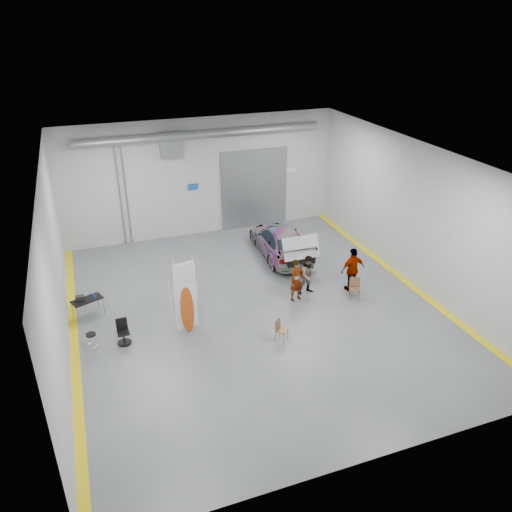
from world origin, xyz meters
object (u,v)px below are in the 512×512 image
object	(u,v)px
sedan_car	(280,241)
person_c	(353,269)
person_b	(309,275)
surfboard_display	(185,303)
folding_chair_far	(354,293)
folding_chair_near	(282,334)
work_table	(85,300)
person_a	(297,280)
shop_stool	(92,342)
office_chair	(123,333)

from	to	relation	value
sedan_car	person_c	xyz separation A→B (m)	(1.53, -4.10, 0.24)
person_b	surfboard_display	size ratio (longest dim) A/B	0.57
folding_chair_far	folding_chair_near	bearing A→B (deg)	-131.45
sedan_car	work_table	bearing A→B (deg)	18.44
person_c	surfboard_display	size ratio (longest dim) A/B	0.64
person_a	shop_stool	world-z (taller)	person_a
person_c	office_chair	bearing A→B (deg)	-1.05
surfboard_display	sedan_car	bearing A→B (deg)	29.23
person_b	shop_stool	size ratio (longest dim) A/B	2.43
person_b	surfboard_display	bearing A→B (deg)	-170.90
sedan_car	office_chair	world-z (taller)	sedan_car
office_chair	surfboard_display	bearing A→B (deg)	-3.50
surfboard_display	folding_chair_near	distance (m)	3.62
person_c	office_chair	world-z (taller)	person_c
shop_stool	work_table	xyz separation A→B (m)	(-0.06, 2.37, 0.37)
sedan_car	folding_chair_near	size ratio (longest dim) A/B	6.23
person_a	folding_chair_near	xyz separation A→B (m)	(-1.62, -2.36, -0.64)
person_b	folding_chair_far	bearing A→B (deg)	-35.94
person_a	person_b	xyz separation A→B (m)	(0.69, 0.31, -0.04)
folding_chair_far	work_table	xyz separation A→B (m)	(-10.30, 2.42, 0.43)
surfboard_display	office_chair	world-z (taller)	surfboard_display
person_b	shop_stool	bearing A→B (deg)	-174.44
folding_chair_far	shop_stool	distance (m)	10.24
office_chair	work_table	bearing A→B (deg)	114.48
person_b	office_chair	xyz separation A→B (m)	(-7.62, -0.92, -0.44)
person_b	surfboard_display	world-z (taller)	surfboard_display
shop_stool	person_c	bearing A→B (deg)	3.56
sedan_car	person_c	bearing A→B (deg)	114.12
sedan_car	folding_chair_far	size ratio (longest dim) A/B	5.54
person_b	office_chair	bearing A→B (deg)	-174.35
folding_chair_near	office_chair	xyz separation A→B (m)	(-5.31, 1.75, 0.16)
person_b	person_c	bearing A→B (deg)	-12.96
person_a	surfboard_display	xyz separation A→B (m)	(-4.67, -0.67, 0.31)
surfboard_display	shop_stool	world-z (taller)	surfboard_display
person_b	person_a	bearing A→B (deg)	-156.97
sedan_car	surfboard_display	world-z (taller)	surfboard_display
surfboard_display	office_chair	xyz separation A→B (m)	(-2.26, 0.06, -0.79)
folding_chair_far	office_chair	xyz separation A→B (m)	(-9.17, 0.16, 0.13)
shop_stool	work_table	distance (m)	2.40
sedan_car	person_a	size ratio (longest dim) A/B	2.78
shop_stool	office_chair	size ratio (longest dim) A/B	0.75
work_table	person_a	bearing A→B (deg)	-11.57
sedan_car	office_chair	xyz separation A→B (m)	(-7.91, -4.64, -0.31)
person_a	surfboard_display	bearing A→B (deg)	172.24
person_c	folding_chair_near	bearing A→B (deg)	24.73
folding_chair_near	sedan_car	bearing A→B (deg)	26.53
person_a	surfboard_display	size ratio (longest dim) A/B	0.60
sedan_car	person_a	distance (m)	4.15
shop_stool	person_a	bearing A→B (deg)	5.16
sedan_car	surfboard_display	bearing A→B (deg)	43.45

